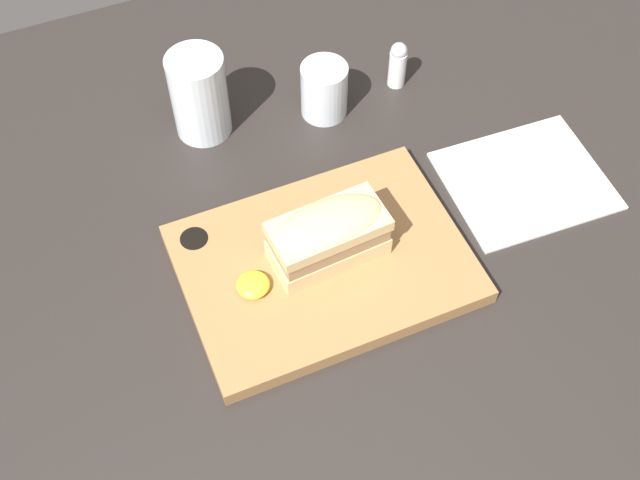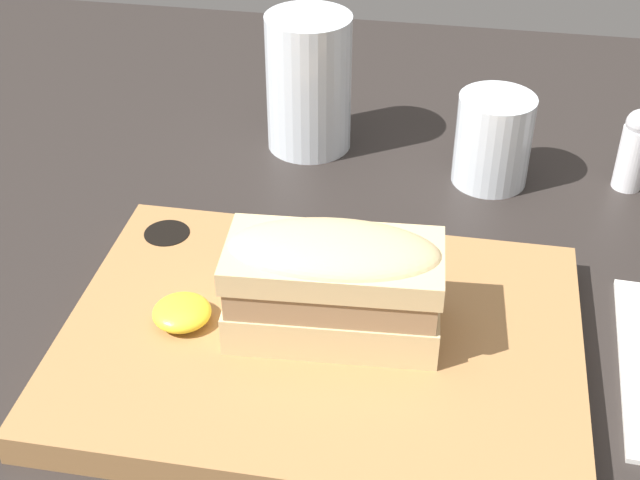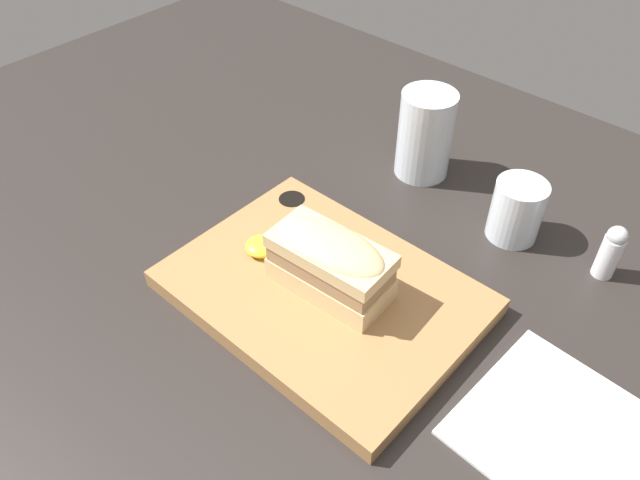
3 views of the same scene
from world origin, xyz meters
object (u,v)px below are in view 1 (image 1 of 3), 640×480
wine_glass (324,93)px  salt_shaker (398,64)px  water_glass (200,100)px  napkin (525,180)px  sandwich (329,234)px  serving_board (323,263)px

wine_glass → salt_shaker: 11.74cm
water_glass → salt_shaker: (28.19, -2.45, -1.64)cm
napkin → salt_shaker: 24.59cm
water_glass → salt_shaker: bearing=-5.0°
sandwich → water_glass: (-6.84, 27.46, -0.86)cm
serving_board → salt_shaker: size_ratio=4.62×
sandwich → water_glass: water_glass is taller
water_glass → salt_shaker: 28.34cm
water_glass → sandwich: bearing=-76.0°
wine_glass → water_glass: bearing=168.2°
wine_glass → napkin: wine_glass is taller
serving_board → wine_glass: size_ratio=4.25×
sandwich → napkin: (28.90, 1.87, -6.04)cm
serving_board → water_glass: size_ratio=2.72×
wine_glass → napkin: 29.53cm
sandwich → serving_board: bearing=-158.9°
sandwich → wine_glass: sandwich is taller
napkin → water_glass: bearing=144.4°
sandwich → wine_glass: (9.65, 24.02, -2.75)cm
serving_board → water_glass: bearing=102.1°
serving_board → sandwich: sandwich is taller
water_glass → napkin: water_glass is taller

